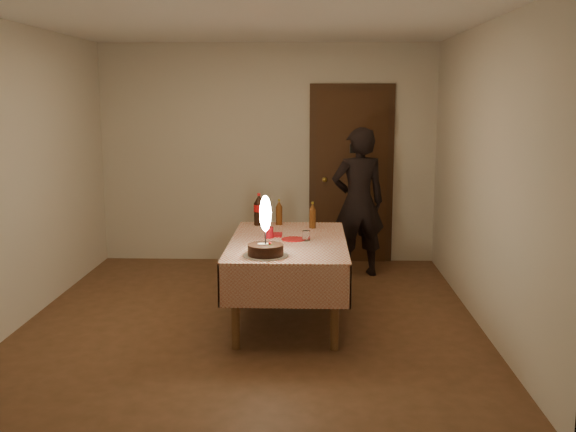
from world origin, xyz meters
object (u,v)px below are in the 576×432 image
object	(u,v)px
birthday_cake	(266,242)
red_cup	(269,233)
dining_table	(288,251)
amber_bottle_right	(313,216)
clear_cup	(306,236)
red_plate	(294,239)
cola_bottle	(259,210)
photographer	(358,202)
amber_bottle_left	(279,213)

from	to	relation	value
birthday_cake	red_cup	world-z (taller)	birthday_cake
dining_table	amber_bottle_right	world-z (taller)	amber_bottle_right
dining_table	clear_cup	bearing A→B (deg)	-6.00
red_plate	amber_bottle_right	distance (m)	0.58
red_plate	cola_bottle	distance (m)	0.78
clear_cup	cola_bottle	distance (m)	0.86
clear_cup	amber_bottle_right	distance (m)	0.59
cola_bottle	photographer	world-z (taller)	photographer
birthday_cake	amber_bottle_left	xyz separation A→B (m)	(0.04, 1.33, 0.00)
red_plate	amber_bottle_left	distance (m)	0.73
red_cup	cola_bottle	distance (m)	0.64
dining_table	birthday_cake	size ratio (longest dim) A/B	3.53
amber_bottle_left	photographer	size ratio (longest dim) A/B	0.15
birthday_cake	amber_bottle_right	distance (m)	1.22
red_plate	amber_bottle_right	size ratio (longest dim) A/B	0.86
birthday_cake	cola_bottle	distance (m)	1.31
red_cup	amber_bottle_left	bearing A→B (deg)	84.59
birthday_cake	photographer	bearing A→B (deg)	67.72
clear_cup	birthday_cake	bearing A→B (deg)	-118.52
red_plate	photographer	bearing A→B (deg)	66.18
birthday_cake	amber_bottle_left	bearing A→B (deg)	88.11
dining_table	cola_bottle	distance (m)	0.81
cola_bottle	amber_bottle_left	xyz separation A→B (m)	(0.20, 0.03, -0.03)
birthday_cake	red_cup	xyz separation A→B (m)	(-0.02, 0.69, -0.06)
red_plate	cola_bottle	size ratio (longest dim) A/B	0.69
red_cup	cola_bottle	xyz separation A→B (m)	(-0.14, 0.62, 0.10)
clear_cup	amber_bottle_right	bearing A→B (deg)	84.51
birthday_cake	red_plate	bearing A→B (deg)	71.61
amber_bottle_left	red_cup	bearing A→B (deg)	-95.41
dining_table	clear_cup	size ratio (longest dim) A/B	19.11
dining_table	photographer	distance (m)	1.72
red_cup	amber_bottle_left	distance (m)	0.65
cola_bottle	amber_bottle_right	bearing A→B (deg)	-14.51
red_cup	amber_bottle_left	size ratio (longest dim) A/B	0.39
dining_table	red_plate	distance (m)	0.11
clear_cup	red_plate	bearing A→B (deg)	160.59
dining_table	cola_bottle	world-z (taller)	cola_bottle
red_cup	amber_bottle_right	world-z (taller)	amber_bottle_right
red_cup	photographer	world-z (taller)	photographer
red_plate	red_cup	xyz separation A→B (m)	(-0.22, 0.06, 0.05)
birthday_cake	red_plate	xyz separation A→B (m)	(0.21, 0.62, -0.11)
red_plate	amber_bottle_left	xyz separation A→B (m)	(-0.16, 0.70, 0.11)
dining_table	birthday_cake	xyz separation A→B (m)	(-0.16, -0.60, 0.21)
amber_bottle_left	amber_bottle_right	distance (m)	0.37
cola_bottle	dining_table	bearing A→B (deg)	-65.96
photographer	clear_cup	bearing A→B (deg)	-109.78
red_plate	amber_bottle_right	world-z (taller)	amber_bottle_right
cola_bottle	clear_cup	bearing A→B (deg)	-56.65
amber_bottle_right	cola_bottle	bearing A→B (deg)	165.49
cola_bottle	photographer	xyz separation A→B (m)	(1.03, 0.85, -0.05)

